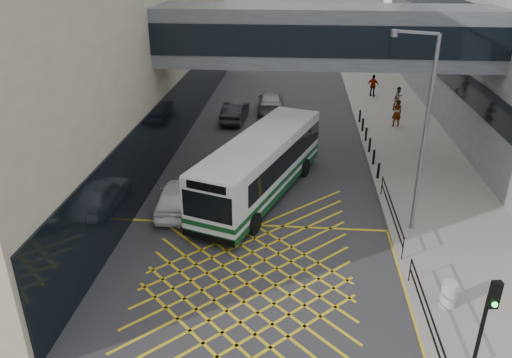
% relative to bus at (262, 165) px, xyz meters
% --- Properties ---
extents(ground, '(120.00, 120.00, 0.00)m').
position_rel_bus_xyz_m(ground, '(0.03, -7.77, -1.69)').
color(ground, '#333335').
extents(skybridge, '(20.00, 4.10, 3.00)m').
position_rel_bus_xyz_m(skybridge, '(3.03, 4.23, 5.81)').
color(skybridge, '#4F5459').
rests_on(skybridge, ground).
extents(pavement, '(6.00, 54.00, 0.16)m').
position_rel_bus_xyz_m(pavement, '(9.03, 7.23, -1.61)').
color(pavement, gray).
rests_on(pavement, ground).
extents(box_junction, '(12.00, 9.00, 0.01)m').
position_rel_bus_xyz_m(box_junction, '(0.03, -7.77, -1.69)').
color(box_junction, gold).
rests_on(box_junction, ground).
extents(bus, '(6.13, 11.47, 3.16)m').
position_rel_bus_xyz_m(bus, '(0.00, 0.00, 0.00)').
color(bus, silver).
rests_on(bus, ground).
extents(car_white, '(2.18, 4.73, 1.47)m').
position_rel_bus_xyz_m(car_white, '(-4.01, -2.09, -0.96)').
color(car_white, white).
rests_on(car_white, ground).
extents(car_dark, '(2.04, 4.69, 1.44)m').
position_rel_bus_xyz_m(car_dark, '(-2.94, 12.19, -0.97)').
color(car_dark, black).
rests_on(car_dark, ground).
extents(car_silver, '(2.30, 5.08, 1.56)m').
position_rel_bus_xyz_m(car_silver, '(-0.43, 15.05, -0.91)').
color(car_silver, gray).
rests_on(car_silver, ground).
extents(traffic_light, '(0.29, 0.45, 3.81)m').
position_rel_bus_xyz_m(traffic_light, '(6.95, -12.36, 0.95)').
color(traffic_light, black).
rests_on(traffic_light, pavement).
extents(street_lamp, '(1.90, 0.93, 8.63)m').
position_rel_bus_xyz_m(street_lamp, '(6.88, -3.08, 3.38)').
color(street_lamp, slate).
rests_on(street_lamp, pavement).
extents(litter_bin, '(0.55, 0.55, 0.95)m').
position_rel_bus_xyz_m(litter_bin, '(7.25, -8.61, -1.06)').
color(litter_bin, '#ADA89E').
rests_on(litter_bin, pavement).
extents(kerb_railings, '(0.05, 12.54, 1.00)m').
position_rel_bus_xyz_m(kerb_railings, '(6.18, -5.99, -0.81)').
color(kerb_railings, black).
rests_on(kerb_railings, pavement).
extents(bollards, '(0.14, 10.14, 0.90)m').
position_rel_bus_xyz_m(bollards, '(6.28, 7.23, -1.08)').
color(bollards, black).
rests_on(bollards, pavement).
extents(pedestrian_a, '(0.88, 0.71, 1.94)m').
position_rel_bus_xyz_m(pedestrian_a, '(8.74, 11.49, -0.56)').
color(pedestrian_a, gray).
rests_on(pedestrian_a, pavement).
extents(pedestrian_b, '(0.91, 0.83, 1.61)m').
position_rel_bus_xyz_m(pedestrian_b, '(9.74, 16.48, -0.73)').
color(pedestrian_b, gray).
rests_on(pedestrian_b, pavement).
extents(pedestrian_c, '(1.21, 0.93, 1.84)m').
position_rel_bus_xyz_m(pedestrian_c, '(8.11, 19.60, -0.61)').
color(pedestrian_c, gray).
rests_on(pedestrian_c, pavement).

